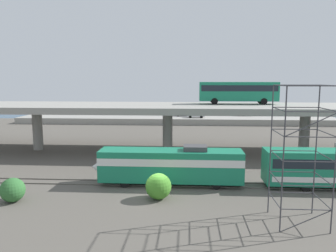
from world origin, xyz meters
name	(u,v)px	position (x,y,z in m)	size (l,w,h in m)	color
ground_plane	(154,198)	(0.00, 0.00, 0.00)	(260.00, 260.00, 0.00)	#565149
rail_strip_near	(157,186)	(0.00, 3.23, 0.06)	(110.00, 0.12, 0.12)	#59544C
rail_strip_far	(159,181)	(0.00, 4.77, 0.06)	(110.00, 0.12, 0.12)	#59544C
train_locomotive	(164,164)	(0.62, 4.00, 2.19)	(15.83, 3.04, 4.18)	#197A56
highway_overpass	(168,109)	(0.00, 20.00, 6.47)	(96.00, 12.90, 7.14)	gray
transit_bus_on_overpass	(238,91)	(10.82, 22.35, 9.20)	(12.00, 2.68, 3.40)	#197A56
scaffolding_tower	(301,151)	(11.60, -4.67, 5.63)	(3.67, 3.67, 10.57)	#38383D
pier_parking_lot	(176,119)	(0.00, 55.00, 0.75)	(79.64, 12.98, 1.50)	gray
parked_car_0	(305,113)	(33.55, 57.94, 2.27)	(4.40, 1.86, 1.50)	#515459
parked_car_1	(245,113)	(17.88, 56.89, 2.27)	(4.25, 1.84, 1.50)	#9E998C
parked_car_2	(196,115)	(5.03, 51.95, 2.27)	(4.43, 1.91, 1.50)	#B7B7BC
parked_car_3	(184,113)	(1.88, 55.43, 2.27)	(4.28, 1.88, 1.50)	navy
harbor_water	(179,113)	(0.00, 78.00, 0.00)	(140.00, 36.00, 0.01)	navy
shrub_left	(13,190)	(-12.57, -1.82, 1.09)	(2.19, 2.19, 2.19)	#2F6630
shrub_right	(158,186)	(0.46, -0.28, 1.20)	(2.40, 2.40, 2.40)	#43892A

